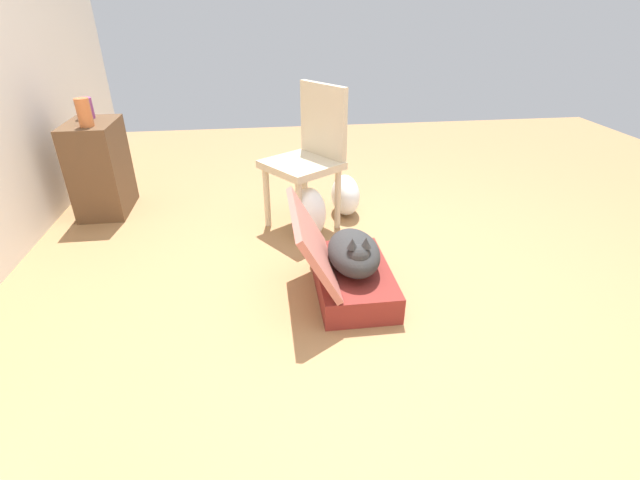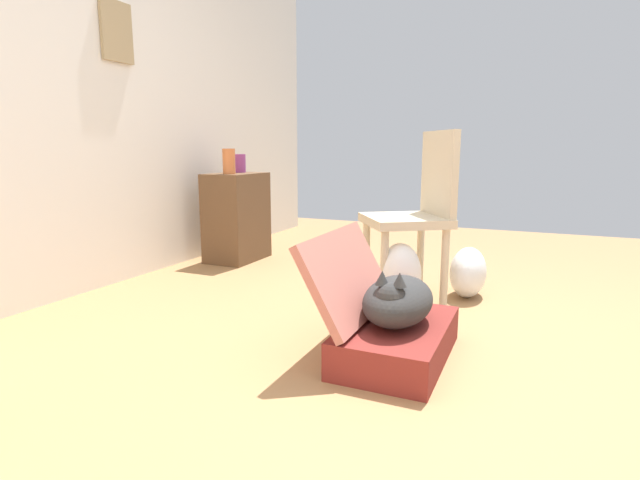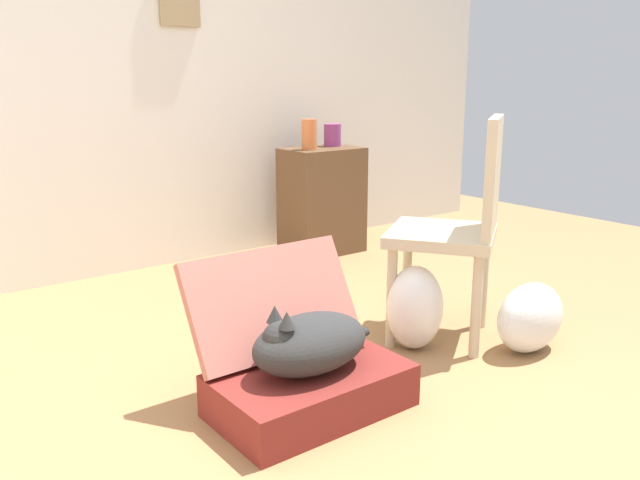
{
  "view_description": "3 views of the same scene",
  "coord_description": "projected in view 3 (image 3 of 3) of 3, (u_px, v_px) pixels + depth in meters",
  "views": [
    {
      "loc": [
        -2.03,
        0.63,
        1.48
      ],
      "look_at": [
        0.15,
        0.34,
        0.29
      ],
      "focal_mm": 25.28,
      "sensor_mm": 36.0,
      "label": 1
    },
    {
      "loc": [
        -1.9,
        -0.35,
        0.88
      ],
      "look_at": [
        -0.04,
        0.48,
        0.51
      ],
      "focal_mm": 27.83,
      "sensor_mm": 36.0,
      "label": 2
    },
    {
      "loc": [
        -1.19,
        -1.52,
        1.15
      ],
      "look_at": [
        0.4,
        0.55,
        0.49
      ],
      "focal_mm": 36.89,
      "sensor_mm": 36.0,
      "label": 3
    }
  ],
  "objects": [
    {
      "name": "wall_back",
      "position": [
        72.0,
        47.0,
        3.58
      ],
      "size": [
        6.4,
        0.15,
        2.6
      ],
      "color": "silver",
      "rests_on": "ground"
    },
    {
      "name": "plastic_bag_clear",
      "position": [
        530.0,
        318.0,
        2.79
      ],
      "size": [
        0.35,
        0.21,
        0.3
      ],
      "primitive_type": "ellipsoid",
      "color": "silver",
      "rests_on": "ground"
    },
    {
      "name": "ground_plane",
      "position": [
        326.0,
        435.0,
        2.16
      ],
      "size": [
        7.68,
        7.68,
        0.0
      ],
      "primitive_type": "plane",
      "color": "#9E7247",
      "rests_on": "ground"
    },
    {
      "name": "side_table",
      "position": [
        322.0,
        201.0,
        4.33
      ],
      "size": [
        0.5,
        0.34,
        0.69
      ],
      "primitive_type": "cube",
      "color": "brown",
      "rests_on": "ground"
    },
    {
      "name": "vase_tall",
      "position": [
        309.0,
        134.0,
        4.13
      ],
      "size": [
        0.1,
        0.1,
        0.19
      ],
      "primitive_type": "cylinder",
      "color": "#CC6B38",
      "rests_on": "side_table"
    },
    {
      "name": "plastic_bag_white",
      "position": [
        415.0,
        307.0,
        2.81
      ],
      "size": [
        0.24,
        0.24,
        0.37
      ],
      "primitive_type": "ellipsoid",
      "color": "white",
      "rests_on": "ground"
    },
    {
      "name": "cat",
      "position": [
        308.0,
        343.0,
        2.25
      ],
      "size": [
        0.52,
        0.28,
        0.25
      ],
      "color": "#2D2D2D",
      "rests_on": "suitcase_base"
    },
    {
      "name": "chair",
      "position": [
        460.0,
        222.0,
        2.83
      ],
      "size": [
        0.63,
        0.62,
        0.99
      ],
      "rotation": [
        0.0,
        0.0,
        -2.54
      ],
      "color": "beige",
      "rests_on": "ground"
    },
    {
      "name": "suitcase_lid",
      "position": [
        274.0,
        302.0,
        2.41
      ],
      "size": [
        0.67,
        0.23,
        0.37
      ],
      "primitive_type": "cube",
      "rotation": [
        1.07,
        0.0,
        0.0
      ],
      "color": "#B26356",
      "rests_on": "suitcase_base"
    },
    {
      "name": "suitcase_base",
      "position": [
        311.0,
        390.0,
        2.3
      ],
      "size": [
        0.67,
        0.41,
        0.15
      ],
      "primitive_type": "cube",
      "color": "maroon",
      "rests_on": "ground"
    },
    {
      "name": "vase_short",
      "position": [
        332.0,
        135.0,
        4.34
      ],
      "size": [
        0.11,
        0.11,
        0.15
      ],
      "primitive_type": "cylinder",
      "color": "#8C387A",
      "rests_on": "side_table"
    }
  ]
}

